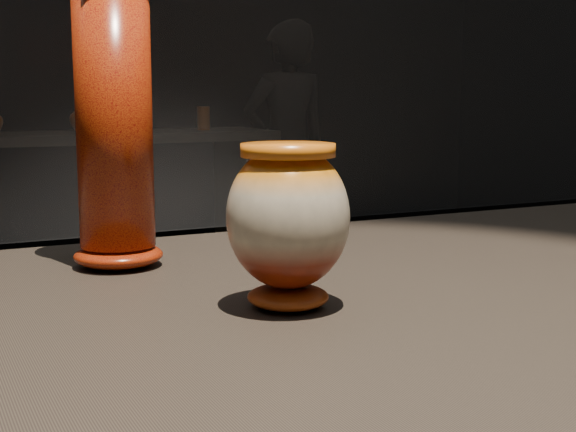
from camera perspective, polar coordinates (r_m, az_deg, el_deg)
name	(u,v)px	position (r m, az deg, el deg)	size (l,w,h in m)	color
main_vase	(288,219)	(0.78, 0.00, -0.21)	(0.13, 0.13, 0.16)	maroon
tall_vase	(115,131)	(0.98, -12.23, 5.96)	(0.14, 0.14, 0.34)	#A7370B
back_shelf	(89,182)	(4.44, -13.94, 2.39)	(2.00, 0.60, 0.90)	black
back_vase_mid	(87,115)	(4.37, -14.10, 6.99)	(0.18, 0.18, 0.19)	maroon
back_vase_right	(204,118)	(4.58, -6.02, 6.93)	(0.07, 0.07, 0.13)	brown
visitor	(287,150)	(4.82, -0.10, 4.68)	(0.56, 0.37, 1.53)	black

